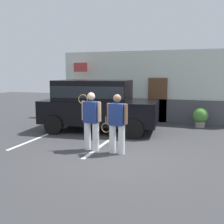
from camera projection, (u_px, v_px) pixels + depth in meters
ground_plane at (113, 154)px, 7.73m from camera, size 40.00×40.00×0.00m
parking_stripe_0 at (47, 135)px, 10.14m from camera, size 0.12×4.40×0.01m
parking_stripe_1 at (109, 140)px, 9.34m from camera, size 0.12×4.40×0.01m
house_frontage at (151, 88)px, 12.91m from camera, size 9.09×0.40×3.39m
parked_suv at (97, 103)px, 10.65m from camera, size 4.74×2.48×2.05m
tennis_player_man at (91, 120)px, 8.01m from camera, size 0.78×0.32×1.76m
tennis_player_woman at (117, 123)px, 7.68m from camera, size 0.89×0.32×1.74m
potted_plant_by_porch at (200, 117)px, 11.46m from camera, size 0.65×0.65×0.85m
flag_pole at (77, 79)px, 13.44m from camera, size 0.80×0.05×2.89m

